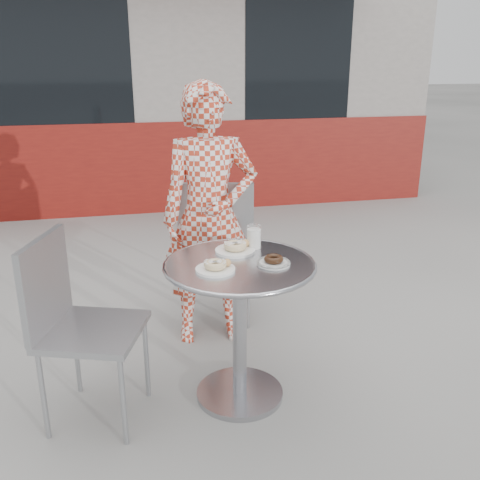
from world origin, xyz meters
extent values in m
plane|color=#989591|center=(0.00, 0.00, 0.00)|extent=(60.00, 60.00, 0.00)
cube|color=gray|center=(0.00, 5.60, 1.50)|extent=(6.00, 4.00, 3.00)
cube|color=maroon|center=(0.00, 3.68, 0.50)|extent=(6.02, 0.20, 1.00)
cube|color=black|center=(-1.20, 3.61, 1.70)|extent=(1.60, 0.04, 1.40)
cube|color=black|center=(1.40, 3.61, 1.70)|extent=(1.20, 0.04, 1.40)
cylinder|color=#B4B4B8|center=(-0.04, 0.03, 0.02)|extent=(0.44, 0.44, 0.03)
cylinder|color=#B4B4B8|center=(-0.04, 0.03, 0.37)|extent=(0.07, 0.07, 0.71)
cylinder|color=#B4B4B8|center=(-0.04, 0.03, 0.73)|extent=(0.71, 0.71, 0.02)
torus|color=#B4B4B8|center=(-0.04, 0.03, 0.73)|extent=(0.73, 0.73, 0.02)
cube|color=#9EA1A5|center=(0.02, 0.97, 0.49)|extent=(0.55, 0.55, 0.03)
cube|color=#9EA1A5|center=(-0.03, 0.76, 0.73)|extent=(0.45, 0.13, 0.46)
cube|color=#9EA1A5|center=(-0.74, 0.02, 0.46)|extent=(0.55, 0.55, 0.03)
cube|color=#9EA1A5|center=(-0.93, 0.09, 0.69)|extent=(0.17, 0.42, 0.43)
imported|color=#AB2F1A|center=(-0.08, 0.70, 0.77)|extent=(0.58, 0.39, 1.54)
cylinder|color=white|center=(-0.04, 0.18, 0.74)|extent=(0.20, 0.20, 0.01)
torus|color=tan|center=(-0.04, 0.18, 0.77)|extent=(0.11, 0.11, 0.04)
sphere|color=#B77A3F|center=(0.02, 0.21, 0.77)|extent=(0.04, 0.04, 0.04)
cylinder|color=white|center=(-0.17, -0.04, 0.74)|extent=(0.18, 0.18, 0.01)
torus|color=tan|center=(-0.17, -0.04, 0.77)|extent=(0.11, 0.11, 0.03)
sphere|color=#B77A3F|center=(-0.12, -0.03, 0.77)|extent=(0.04, 0.04, 0.04)
cylinder|color=white|center=(0.11, -0.02, 0.74)|extent=(0.16, 0.16, 0.01)
torus|color=black|center=(0.11, -0.02, 0.76)|extent=(0.09, 0.09, 0.03)
torus|color=black|center=(0.11, -0.02, 0.75)|extent=(0.16, 0.16, 0.01)
cylinder|color=white|center=(0.07, 0.22, 0.79)|extent=(0.07, 0.07, 0.10)
cylinder|color=white|center=(0.07, 0.22, 0.80)|extent=(0.08, 0.08, 0.12)
camera|label=1|loc=(-0.55, -2.27, 1.66)|focal=40.00mm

